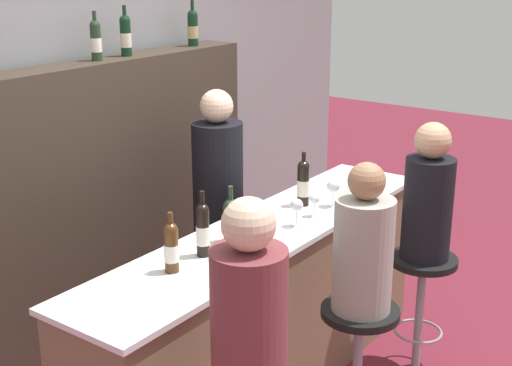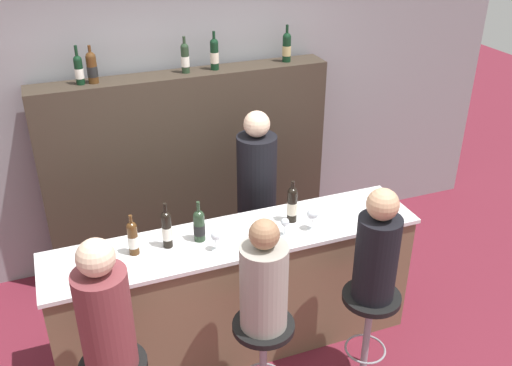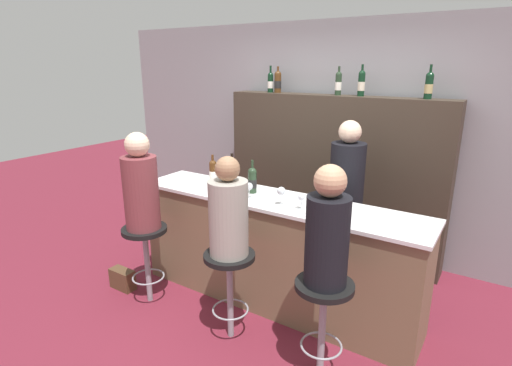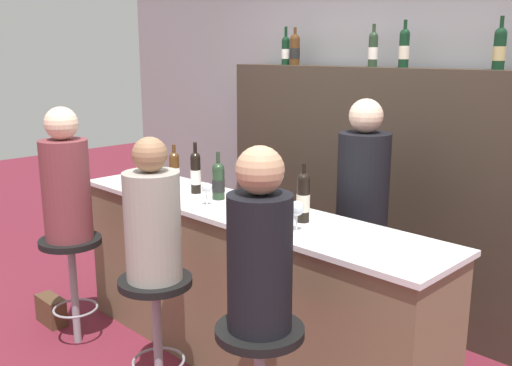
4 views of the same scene
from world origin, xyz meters
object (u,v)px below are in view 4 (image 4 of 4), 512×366
at_px(wine_bottle_backbar_4, 500,48).
at_px(handbag, 51,310).
at_px(wine_glass_3, 297,209).
at_px(guest_seated_left, 66,182).
at_px(wine_bottle_counter_0, 174,169).
at_px(wine_bottle_counter_3, 303,197).
at_px(guest_seated_middle, 153,219).
at_px(wine_glass_2, 267,206).
at_px(wine_bottle_backbar_2, 373,49).
at_px(guest_seated_right, 260,249).
at_px(wine_bottle_backbar_0, 286,50).
at_px(wine_glass_1, 243,196).
at_px(wine_bottle_backbar_3, 404,48).
at_px(wine_glass_0, 207,189).
at_px(wine_bottle_backbar_1, 295,49).
at_px(bartender, 361,238).
at_px(wine_bottle_counter_1, 196,172).
at_px(bar_stool_right, 260,359).
at_px(bar_stool_middle, 156,305).
at_px(wine_bottle_counter_2, 218,181).
at_px(bar_stool_left, 72,261).

distance_m(wine_bottle_backbar_4, handbag, 3.48).
height_order(wine_glass_3, guest_seated_left, guest_seated_left).
xyz_separation_m(wine_bottle_counter_0, wine_bottle_counter_3, (1.14, 0.00, 0.01)).
height_order(guest_seated_left, guest_seated_middle, guest_seated_left).
relative_size(wine_glass_2, wine_glass_3, 0.83).
xyz_separation_m(wine_bottle_backbar_2, guest_seated_right, (0.73, -1.89, -0.84)).
distance_m(wine_bottle_counter_0, wine_bottle_backbar_4, 2.19).
height_order(wine_bottle_backbar_0, handbag, wine_bottle_backbar_0).
bearing_deg(wine_glass_1, wine_bottle_backbar_0, 124.12).
distance_m(wine_bottle_backbar_3, wine_glass_1, 1.62).
distance_m(wine_bottle_backbar_2, wine_bottle_backbar_4, 0.90).
bearing_deg(wine_bottle_backbar_3, wine_glass_0, -108.05).
height_order(wine_bottle_counter_3, wine_bottle_backbar_1, wine_bottle_backbar_1).
bearing_deg(bartender, wine_bottle_backbar_4, 50.43).
bearing_deg(wine_bottle_counter_1, bar_stool_right, -27.99).
relative_size(wine_bottle_counter_3, wine_glass_1, 2.08).
relative_size(wine_bottle_backbar_0, bar_stool_middle, 0.41).
bearing_deg(wine_bottle_counter_2, wine_bottle_counter_3, 0.00).
height_order(wine_bottle_backbar_2, wine_glass_1, wine_bottle_backbar_2).
height_order(wine_bottle_backbar_1, wine_glass_0, wine_bottle_backbar_1).
relative_size(wine_bottle_counter_2, handbag, 1.16).
relative_size(wine_bottle_backbar_0, wine_glass_3, 1.86).
bearing_deg(bar_stool_right, guest_seated_middle, 180.00).
height_order(wine_bottle_counter_1, wine_glass_2, wine_bottle_counter_1).
bearing_deg(wine_glass_2, guest_seated_middle, -125.43).
xyz_separation_m(wine_glass_2, guest_seated_left, (-1.29, -0.50, 0.01)).
xyz_separation_m(wine_bottle_counter_0, wine_bottle_backbar_2, (0.72, 1.24, 0.80)).
bearing_deg(bar_stool_left, wine_bottle_backbar_3, 56.60).
xyz_separation_m(wine_glass_1, bar_stool_right, (0.62, -0.50, -0.55)).
bearing_deg(wine_bottle_backbar_4, wine_bottle_backbar_0, -180.00).
bearing_deg(guest_seated_middle, guest_seated_left, 180.00).
distance_m(wine_bottle_backbar_0, handbag, 2.68).
bearing_deg(guest_seated_left, bar_stool_right, -0.00).
height_order(wine_bottle_counter_1, wine_glass_1, wine_bottle_counter_1).
relative_size(wine_glass_0, guest_seated_middle, 0.19).
bearing_deg(wine_glass_1, guest_seated_right, -38.80).
xyz_separation_m(wine_bottle_counter_2, wine_glass_3, (0.78, -0.15, -0.00)).
bearing_deg(wine_bottle_backbar_2, bar_stool_left, -117.84).
relative_size(wine_bottle_counter_1, wine_glass_2, 2.48).
xyz_separation_m(wine_bottle_counter_3, handbag, (-1.80, -0.65, -1.05)).
xyz_separation_m(wine_bottle_backbar_1, wine_glass_0, (0.53, -1.39, -0.82)).
xyz_separation_m(bar_stool_middle, bartender, (0.44, 1.27, 0.19)).
height_order(wine_bottle_counter_3, bar_stool_right, wine_bottle_counter_3).
height_order(wine_glass_3, bar_stool_middle, wine_glass_3).
height_order(wine_glass_2, guest_seated_middle, guest_seated_middle).
bearing_deg(wine_bottle_counter_0, wine_glass_2, -8.58).
bearing_deg(bar_stool_left, wine_glass_2, 21.03).
xyz_separation_m(wine_bottle_backbar_3, bar_stool_left, (-1.25, -1.89, -1.36)).
bearing_deg(handbag, bar_stool_middle, -0.00).
relative_size(wine_bottle_backbar_2, wine_bottle_backbar_4, 0.94).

